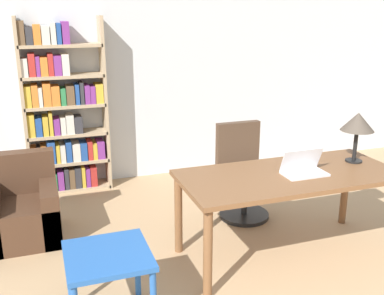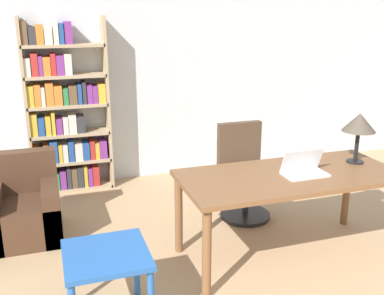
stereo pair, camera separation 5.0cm
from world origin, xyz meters
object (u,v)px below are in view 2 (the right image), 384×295
Objects in this scene: desk at (290,184)px; table_lamp at (359,124)px; armchair at (24,210)px; bookshelf at (64,115)px; laptop at (304,169)px; office_chair at (244,175)px; side_table_blue at (107,264)px.

table_lamp is (0.71, 0.08, 0.45)m from desk.
armchair is 1.37m from bookshelf.
armchair is 0.39× the size of bookshelf.
office_chair is (-0.11, 0.93, -0.37)m from laptop.
office_chair is 2.19m from armchair.
armchair is at bearing 111.13° from side_table_blue.
office_chair reaches higher than desk.
bookshelf reaches higher than office_chair.
side_table_blue is (-2.32, -0.49, -0.67)m from table_lamp.
desk is 4.12× the size of table_lamp.
laptop is at bearing -83.30° from office_chair.
table_lamp reaches higher than laptop.
office_chair is (-0.72, 0.80, -0.68)m from table_lamp.
desk is 5.12× the size of laptop.
desk is 0.84m from table_lamp.
bookshelf is (-0.10, 2.61, 0.47)m from side_table_blue.
desk is 2.38× the size of armchair.
desk is 0.91m from office_chair.
table_lamp is (0.61, 0.13, 0.31)m from laptop.
side_table_blue is 0.71× the size of armchair.
table_lamp is 0.47× the size of office_chair.
armchair reaches higher than desk.
table_lamp is at bearing -41.16° from bookshelf.
armchair is at bearing 153.45° from laptop.
side_table_blue is (-1.61, -0.41, -0.22)m from desk.
desk is at bearing 152.97° from laptop.
side_table_blue is at bearing -168.10° from laptop.
bookshelf reaches higher than armchair.
office_chair is 1.24× the size of armchair.
table_lamp is at bearing -19.26° from armchair.
table_lamp is at bearing 11.98° from laptop.
table_lamp is 3.22m from bookshelf.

